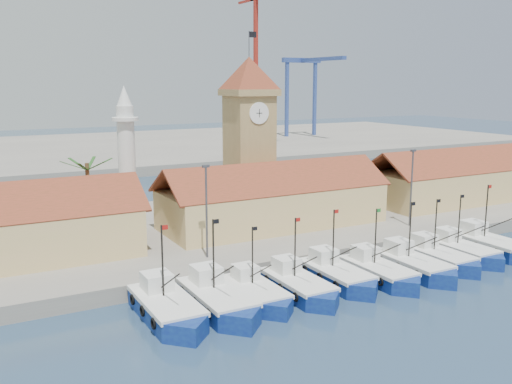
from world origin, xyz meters
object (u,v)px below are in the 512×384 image
boat_0 (168,310)px  boat_5 (380,273)px  clock_tower (249,133)px  minaret (127,156)px

boat_0 → boat_5: 20.36m
clock_tower → minaret: bearing=172.4°
minaret → clock_tower: bearing=-7.6°
boat_5 → minaret: size_ratio=0.58×
boat_5 → minaret: (-16.09, 25.95, 9.00)m
boat_0 → clock_tower: 31.96m
minaret → boat_0: bearing=-99.7°
boat_0 → boat_5: boat_0 is taller
boat_5 → clock_tower: bearing=92.6°
boat_0 → minaret: minaret is taller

